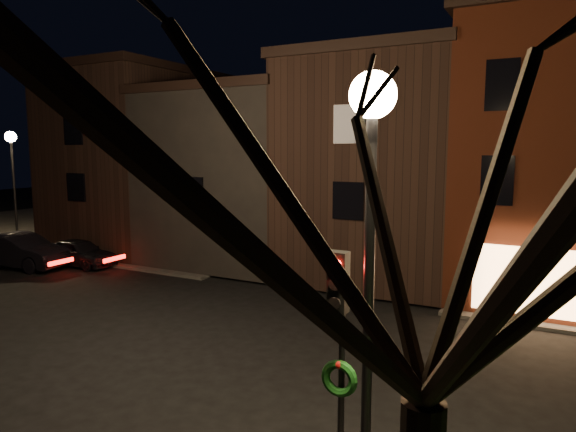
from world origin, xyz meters
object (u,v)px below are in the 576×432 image
Objects in this scene: parked_car_a at (79,252)px; parked_car_b at (20,251)px; bare_tree_right at (436,76)px; street_lamp_far at (12,157)px; street_lamp_near at (371,184)px; traffic_signal at (339,341)px.

parked_car_b is (-2.17, -1.59, 0.15)m from parked_car_a.
bare_tree_right is at bearing -124.47° from parked_car_a.
street_lamp_far reaches higher than parked_car_b.
street_lamp_far is 7.36m from parked_car_b.
bare_tree_right reaches higher than street_lamp_far.
street_lamp_far is (-25.20, 12.20, 0.00)m from street_lamp_near.
bare_tree_right is 2.17× the size of parked_car_a.
bare_tree_right is 1.71× the size of parked_car_b.
traffic_signal reaches higher than parked_car_a.
traffic_signal is 20.27m from parked_car_a.
parked_car_b is (-19.67, 8.41, -1.99)m from traffic_signal.
bare_tree_right reaches higher than parked_car_b.
bare_tree_right reaches higher than traffic_signal.
bare_tree_right reaches higher than parked_car_a.
parked_car_a is (7.10, -1.70, -4.51)m from street_lamp_far.
street_lamp_far is 27.35m from traffic_signal.
street_lamp_far is 1.30× the size of parked_car_b.
street_lamp_near is 1.00× the size of street_lamp_far.
bare_tree_right is 24.97m from parked_car_b.
bare_tree_right is (1.30, -2.50, 0.97)m from street_lamp_near.
traffic_signal is at bearing 140.63° from street_lamp_near.
parked_car_a is (-17.50, 10.01, -2.14)m from traffic_signal.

